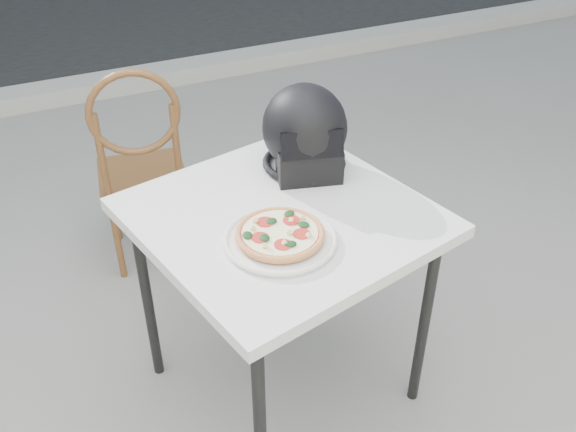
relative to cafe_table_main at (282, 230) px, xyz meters
name	(u,v)px	position (x,y,z in m)	size (l,w,h in m)	color
ground	(171,403)	(-0.43, 0.09, -0.75)	(80.00, 80.00, 0.00)	gray
curb	(51,94)	(-0.43, 3.09, -0.69)	(30.00, 0.25, 0.12)	#A4A199
cafe_table_main	(282,230)	(0.00, 0.00, 0.00)	(1.04, 1.04, 0.82)	silver
plate	(280,239)	(-0.07, -0.14, 0.08)	(0.46, 0.46, 0.02)	white
pizza	(280,233)	(-0.07, -0.14, 0.11)	(0.36, 0.36, 0.03)	#D8894F
helmet	(305,133)	(0.19, 0.22, 0.21)	(0.37, 0.38, 0.31)	black
cafe_chair_main	(140,159)	(-0.25, 0.98, -0.18)	(0.45, 0.45, 1.03)	brown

